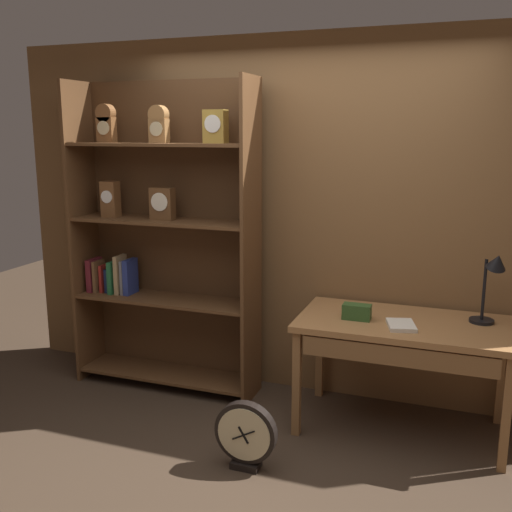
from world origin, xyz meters
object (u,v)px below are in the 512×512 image
at_px(open_repair_manual, 401,325).
at_px(workbench, 403,334).
at_px(bookshelf, 162,239).
at_px(desk_lamp, 492,279).
at_px(toolbox_small, 357,312).
at_px(round_clock_large, 246,435).

bearing_deg(open_repair_manual, workbench, 71.00).
xyz_separation_m(bookshelf, open_repair_manual, (1.80, -0.26, -0.39)).
xyz_separation_m(bookshelf, workbench, (1.80, -0.16, -0.48)).
xyz_separation_m(desk_lamp, toolbox_small, (-0.80, -0.18, -0.25)).
height_order(workbench, toolbox_small, toolbox_small).
relative_size(desk_lamp, open_repair_manual, 2.16).
bearing_deg(open_repair_manual, toolbox_small, 152.64).
distance_m(toolbox_small, round_clock_large, 1.05).
distance_m(workbench, toolbox_small, 0.32).
height_order(bookshelf, toolbox_small, bookshelf).
xyz_separation_m(workbench, round_clock_large, (-0.79, -0.76, -0.45)).
distance_m(bookshelf, workbench, 1.87).
bearing_deg(workbench, toolbox_small, -172.20).
bearing_deg(bookshelf, workbench, -5.12).
xyz_separation_m(workbench, open_repair_manual, (-0.01, -0.10, 0.09)).
xyz_separation_m(open_repair_manual, round_clock_large, (-0.78, -0.65, -0.55)).
bearing_deg(round_clock_large, workbench, 43.86).
distance_m(workbench, desk_lamp, 0.64).
bearing_deg(toolbox_small, workbench, 7.80).
relative_size(workbench, round_clock_large, 3.25).
height_order(bookshelf, desk_lamp, bookshelf).
distance_m(workbench, open_repair_manual, 0.14).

